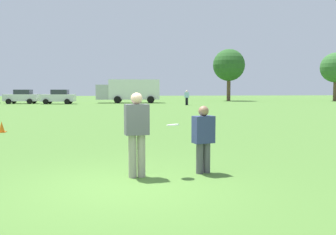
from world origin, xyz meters
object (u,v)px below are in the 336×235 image
object	(u,v)px
traffic_cone	(2,127)
box_truck	(130,90)
parked_car_mid_right	(59,97)
player_defender	(203,136)
player_thrower	(137,130)
parked_car_center	(22,97)
bystander_sideline_watcher	(187,97)
frisbee	(173,125)

from	to	relation	value
traffic_cone	box_truck	xyz separation A→B (m)	(6.87, 33.55, 1.52)
parked_car_mid_right	box_truck	distance (m)	9.42
player_defender	box_truck	xyz separation A→B (m)	(0.11, 42.25, 0.92)
player_thrower	traffic_cone	distance (m)	10.34
traffic_cone	box_truck	world-z (taller)	box_truck
parked_car_mid_right	traffic_cone	bearing A→B (deg)	-85.91
parked_car_center	box_truck	xyz separation A→B (m)	(13.92, 0.80, 0.83)
parked_car_mid_right	bystander_sideline_watcher	xyz separation A→B (m)	(15.43, -5.93, 0.06)
player_thrower	parked_car_center	xyz separation A→B (m)	(-12.34, 41.60, -0.08)
player_thrower	traffic_cone	xyz separation A→B (m)	(-5.29, 8.85, -0.78)
parked_car_center	bystander_sideline_watcher	size ratio (longest dim) A/B	2.48
player_defender	frisbee	size ratio (longest dim) A/B	5.48
frisbee	player_defender	bearing A→B (deg)	14.44
parked_car_center	bystander_sideline_watcher	distance (m)	21.56
player_thrower	frisbee	xyz separation A→B (m)	(0.76, -0.03, 0.09)
frisbee	box_truck	size ratio (longest dim) A/B	0.03
traffic_cone	bystander_sideline_watcher	distance (m)	28.57
player_thrower	player_defender	bearing A→B (deg)	6.08
player_thrower	bystander_sideline_watcher	distance (m)	35.08
parked_car_mid_right	box_truck	size ratio (longest dim) A/B	0.50
box_truck	parked_car_center	bearing A→B (deg)	-176.71
player_thrower	parked_car_center	size ratio (longest dim) A/B	0.41
traffic_cone	parked_car_mid_right	bearing A→B (deg)	94.09
parked_car_center	player_defender	bearing A→B (deg)	-71.58
frisbee	traffic_cone	bearing A→B (deg)	124.26
frisbee	parked_car_center	bearing A→B (deg)	107.46
parked_car_center	box_truck	bearing A→B (deg)	3.29
player_defender	parked_car_center	bearing A→B (deg)	108.42
bystander_sideline_watcher	parked_car_mid_right	bearing A→B (deg)	158.96
parked_car_center	frisbee	bearing A→B (deg)	-72.54
player_thrower	parked_car_mid_right	bearing A→B (deg)	100.62
player_thrower	parked_car_mid_right	distance (m)	40.81
player_thrower	parked_car_mid_right	xyz separation A→B (m)	(-7.52, 40.11, -0.08)
parked_car_center	box_truck	size ratio (longest dim) A/B	0.50
parked_car_mid_right	frisbee	bearing A→B (deg)	-78.34
player_defender	bystander_sideline_watcher	bearing A→B (deg)	79.29
player_defender	bystander_sideline_watcher	size ratio (longest dim) A/B	0.86
traffic_cone	parked_car_center	xyz separation A→B (m)	(-7.05, 32.75, 0.69)
player_thrower	frisbee	world-z (taller)	player_thrower
player_thrower	player_defender	xyz separation A→B (m)	(1.47, 0.16, -0.18)
player_thrower	parked_car_mid_right	world-z (taller)	parked_car_mid_right
player_defender	parked_car_center	xyz separation A→B (m)	(-13.81, 41.45, 0.09)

